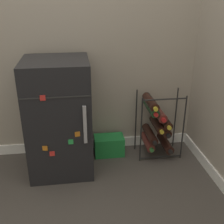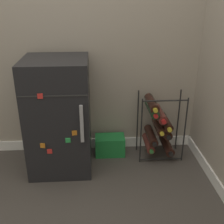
{
  "view_description": "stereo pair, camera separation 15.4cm",
  "coord_description": "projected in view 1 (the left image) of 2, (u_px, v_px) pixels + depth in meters",
  "views": [
    {
      "loc": [
        -0.13,
        -1.58,
        1.36
      ],
      "look_at": [
        0.16,
        0.47,
        0.45
      ],
      "focal_mm": 45.0,
      "sensor_mm": 36.0,
      "label": 1
    },
    {
      "loc": [
        0.02,
        -1.6,
        1.36
      ],
      "look_at": [
        0.16,
        0.47,
        0.45
      ],
      "focal_mm": 45.0,
      "sensor_mm": 36.0,
      "label": 2
    }
  ],
  "objects": [
    {
      "name": "wall_back",
      "position": [
        87.0,
        7.0,
        2.16
      ],
      "size": [
        6.82,
        0.07,
        2.5
      ],
      "color": "#9E9384",
      "rests_on": "ground_plane"
    },
    {
      "name": "ground_plane",
      "position": [
        100.0,
        198.0,
        1.99
      ],
      "size": [
        14.0,
        14.0,
        0.0
      ],
      "primitive_type": "plane",
      "color": "#423D38"
    },
    {
      "name": "mini_fridge",
      "position": [
        59.0,
        118.0,
        2.16
      ],
      "size": [
        0.48,
        0.49,
        0.9
      ],
      "color": "black",
      "rests_on": "ground_plane"
    },
    {
      "name": "soda_box",
      "position": [
        109.0,
        145.0,
        2.5
      ],
      "size": [
        0.26,
        0.16,
        0.17
      ],
      "color": "#1E7F38",
      "rests_on": "ground_plane"
    },
    {
      "name": "wine_rack",
      "position": [
        157.0,
        124.0,
        2.42
      ],
      "size": [
        0.38,
        0.32,
        0.58
      ],
      "color": "black",
      "rests_on": "ground_plane"
    }
  ]
}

